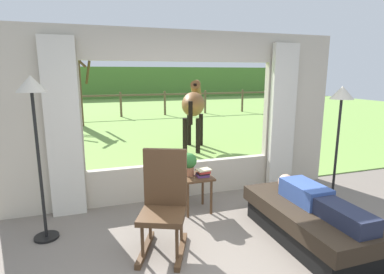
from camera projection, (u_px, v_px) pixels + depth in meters
The scene contains 16 objects.
back_wall_with_window at pixel (183, 119), 4.74m from camera, with size 5.20×0.12×2.55m.
curtain_panel_left at pixel (63, 129), 4.10m from camera, with size 0.44×0.10×2.40m, color beige.
curtain_panel_right at pixel (282, 118), 5.15m from camera, with size 0.44×0.10×2.40m, color beige.
outdoor_pasture_lawn at pixel (119, 113), 15.12m from camera, with size 36.00×21.68×0.02m, color #759E47.
distant_hill_ridge at pixel (106, 83), 24.02m from camera, with size 36.00×2.00×2.40m, color #4F7B35.
recliner_sofa at pixel (312, 222), 3.63m from camera, with size 0.91×1.70×0.42m.
reclining_person at pixel (317, 199), 3.52m from camera, with size 0.34×1.43×0.22m.
rocking_chair at pixel (164, 202), 3.39m from camera, with size 0.69×0.81×1.12m.
side_table at pixel (196, 182), 4.36m from camera, with size 0.44×0.44×0.52m.
potted_plant at pixel (189, 163), 4.33m from camera, with size 0.22×0.22×0.32m.
book_stack at pixel (203, 173), 4.30m from camera, with size 0.21×0.17×0.11m.
floor_lamp_left at pixel (33, 109), 3.39m from camera, with size 0.32×0.32×1.91m.
floor_lamp_right at pixel (340, 111), 4.31m from camera, with size 0.32×0.32×1.76m.
horse at pixel (194, 104), 7.84m from camera, with size 1.09×1.77×1.73m.
pasture_tree at pixel (76, 88), 11.13m from camera, with size 1.16×1.09×2.81m.
pasture_fence_line at pixel (121, 100), 13.69m from camera, with size 16.10×0.10×1.10m.
Camera 1 is at (-1.35, -2.25, 1.93)m, focal length 28.99 mm.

